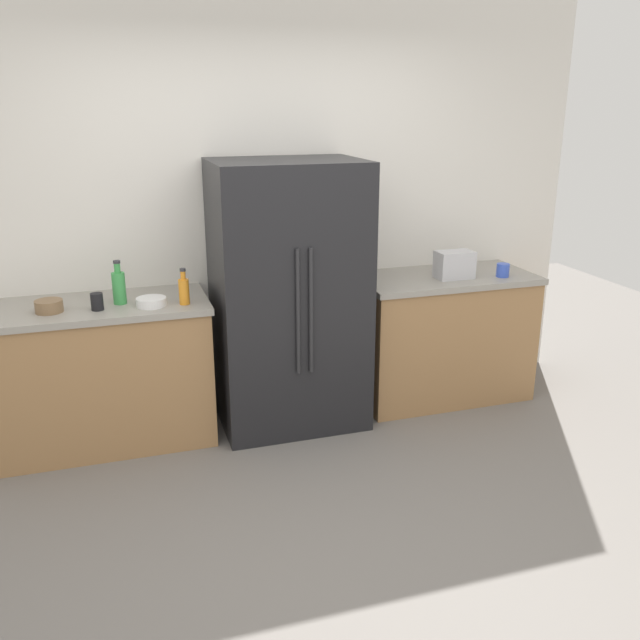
% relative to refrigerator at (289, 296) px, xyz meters
% --- Properties ---
extents(ground_plane, '(9.46, 9.46, 0.00)m').
position_rel_refrigerator_xyz_m(ground_plane, '(-0.15, -1.37, -0.86)').
color(ground_plane, slate).
extents(kitchen_back_panel, '(4.73, 0.10, 2.79)m').
position_rel_refrigerator_xyz_m(kitchen_back_panel, '(-0.15, 0.41, 0.54)').
color(kitchen_back_panel, silver).
rests_on(kitchen_back_panel, ground_plane).
extents(counter_left, '(1.42, 0.64, 0.90)m').
position_rel_refrigerator_xyz_m(counter_left, '(-1.23, 0.05, -0.41)').
color(counter_left, '#9E7247').
rests_on(counter_left, ground_plane).
extents(counter_right, '(1.23, 0.64, 0.90)m').
position_rel_refrigerator_xyz_m(counter_right, '(1.14, 0.05, -0.41)').
color(counter_right, '#9E7247').
rests_on(counter_right, ground_plane).
extents(refrigerator, '(0.93, 0.71, 1.71)m').
position_rel_refrigerator_xyz_m(refrigerator, '(0.00, 0.00, 0.00)').
color(refrigerator, black).
rests_on(refrigerator, ground_plane).
extents(toaster, '(0.25, 0.15, 0.18)m').
position_rel_refrigerator_xyz_m(toaster, '(1.15, -0.04, 0.13)').
color(toaster, silver).
rests_on(toaster, counter_right).
extents(bottle_a, '(0.08, 0.08, 0.26)m').
position_rel_refrigerator_xyz_m(bottle_a, '(-1.03, 0.01, 0.15)').
color(bottle_a, green).
rests_on(bottle_a, counter_left).
extents(bottle_b, '(0.06, 0.06, 0.22)m').
position_rel_refrigerator_xyz_m(bottle_b, '(-0.67, -0.11, 0.13)').
color(bottle_b, orange).
rests_on(bottle_b, counter_left).
extents(cup_a, '(0.07, 0.07, 0.10)m').
position_rel_refrigerator_xyz_m(cup_a, '(-1.16, -0.08, 0.09)').
color(cup_a, black).
rests_on(cup_a, counter_left).
extents(cup_b, '(0.09, 0.09, 0.09)m').
position_rel_refrigerator_xyz_m(cup_b, '(1.49, -0.11, 0.09)').
color(cup_b, blue).
rests_on(cup_b, counter_right).
extents(bowl_a, '(0.16, 0.16, 0.07)m').
position_rel_refrigerator_xyz_m(bowl_a, '(-1.43, -0.04, 0.08)').
color(bowl_a, brown).
rests_on(bowl_a, counter_left).
extents(bowl_b, '(0.18, 0.18, 0.05)m').
position_rel_refrigerator_xyz_m(bowl_b, '(-0.86, -0.09, 0.07)').
color(bowl_b, white).
rests_on(bowl_b, counter_left).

